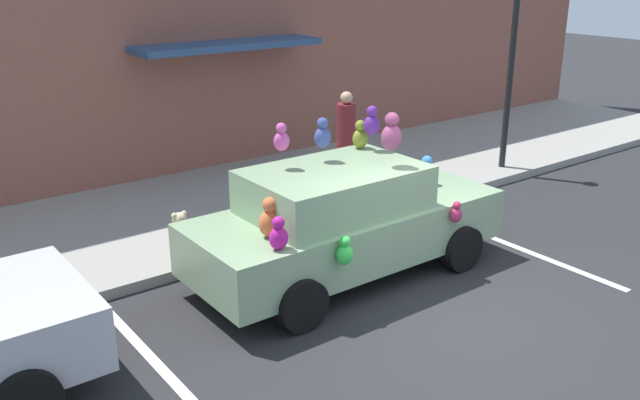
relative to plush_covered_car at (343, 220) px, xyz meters
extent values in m
plane|color=#262628|center=(0.35, -1.80, -0.81)|extent=(60.00, 60.00, 0.00)
cube|color=gray|center=(0.35, 3.20, -0.73)|extent=(24.00, 4.00, 0.15)
cube|color=brown|center=(0.35, 5.35, 2.39)|extent=(24.00, 0.30, 6.40)
cube|color=navy|center=(1.06, 4.80, 1.74)|extent=(3.60, 1.10, 0.12)
cube|color=silver|center=(2.66, -0.80, -0.81)|extent=(0.12, 3.60, 0.01)
cube|color=silver|center=(-2.93, -0.80, -0.81)|extent=(0.12, 3.60, 0.01)
cube|color=#85A57B|center=(0.06, 0.00, -0.16)|extent=(4.34, 1.67, 0.68)
cube|color=#85A57B|center=(-0.15, 0.00, 0.46)|extent=(2.26, 1.47, 0.56)
cylinder|color=black|center=(1.41, 0.83, -0.49)|extent=(0.64, 0.22, 0.64)
cylinder|color=black|center=(1.41, -0.84, -0.49)|extent=(0.64, 0.22, 0.64)
cylinder|color=black|center=(-1.28, 0.83, -0.49)|extent=(0.64, 0.22, 0.64)
cylinder|color=black|center=(-1.28, -0.84, -0.49)|extent=(0.64, 0.22, 0.64)
ellipsoid|color=#923F66|center=(0.48, -0.35, 1.12)|extent=(0.28, 0.23, 0.34)
sphere|color=#923F66|center=(0.48, -0.35, 1.35)|extent=(0.18, 0.18, 0.18)
ellipsoid|color=#3D4B92|center=(-0.08, 0.35, 1.06)|extent=(0.23, 0.19, 0.28)
sphere|color=#3D4B92|center=(-0.08, 0.35, 1.25)|extent=(0.15, 0.15, 0.15)
ellipsoid|color=#D54EA4|center=(-0.69, 0.40, 1.09)|extent=(0.21, 0.17, 0.25)
sphere|color=#D54EA4|center=(-0.69, 0.40, 1.26)|extent=(0.13, 0.13, 0.13)
ellipsoid|color=#D66937|center=(-1.31, -0.26, 0.34)|extent=(0.28, 0.23, 0.33)
sphere|color=#D66937|center=(-1.31, -0.26, 0.57)|extent=(0.18, 0.18, 0.18)
ellipsoid|color=#B62C59|center=(1.17, -0.91, 0.07)|extent=(0.17, 0.14, 0.21)
sphere|color=#B62C59|center=(1.17, -0.91, 0.21)|extent=(0.11, 0.11, 0.11)
ellipsoid|color=#36E664|center=(-0.82, 0.17, 0.33)|extent=(0.25, 0.21, 0.30)
sphere|color=#36E664|center=(-0.82, 0.17, 0.53)|extent=(0.16, 0.16, 0.16)
ellipsoid|color=olive|center=(0.73, 0.55, 0.88)|extent=(0.23, 0.19, 0.28)
sphere|color=olive|center=(0.73, 0.55, 1.07)|extent=(0.15, 0.15, 0.15)
ellipsoid|color=#B81A8D|center=(-1.44, -0.63, 0.31)|extent=(0.23, 0.19, 0.27)
sphere|color=#B81A8D|center=(-1.44, -0.63, 0.50)|extent=(0.15, 0.15, 0.15)
ellipsoid|color=#3B84D1|center=(1.55, 0.03, 0.32)|extent=(0.25, 0.20, 0.29)
sphere|color=#3B84D1|center=(1.55, 0.03, 0.52)|extent=(0.16, 0.16, 0.16)
ellipsoid|color=#3AE14F|center=(-0.72, -0.92, 0.02)|extent=(0.21, 0.17, 0.25)
sphere|color=#3AE14F|center=(-0.72, -0.92, 0.19)|extent=(0.13, 0.13, 0.13)
ellipsoid|color=#5E2696|center=(0.78, 0.36, 1.10)|extent=(0.24, 0.20, 0.28)
sphere|color=#5E2696|center=(0.78, 0.36, 1.29)|extent=(0.15, 0.15, 0.15)
ellipsoid|color=#D15AC3|center=(-1.02, 0.65, 0.34)|extent=(0.28, 0.23, 0.33)
sphere|color=#D15AC3|center=(-1.02, 0.65, 0.57)|extent=(0.18, 0.18, 0.18)
ellipsoid|color=beige|center=(-1.50, 1.82, -0.47)|extent=(0.29, 0.24, 0.37)
sphere|color=beige|center=(-1.50, 1.82, -0.21)|extent=(0.21, 0.21, 0.21)
sphere|color=beige|center=(-1.57, 1.82, -0.14)|extent=(0.09, 0.09, 0.09)
sphere|color=beige|center=(-1.43, 1.82, -0.14)|extent=(0.09, 0.09, 0.09)
cylinder|color=black|center=(5.43, 1.70, 1.01)|extent=(0.12, 0.12, 3.33)
cylinder|color=maroon|center=(1.93, 2.33, 0.14)|extent=(0.32, 0.32, 1.59)
sphere|color=tan|center=(1.93, 2.33, 1.04)|extent=(0.21, 0.21, 0.21)
camera|label=1|loc=(-5.28, -6.50, 3.26)|focal=38.19mm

